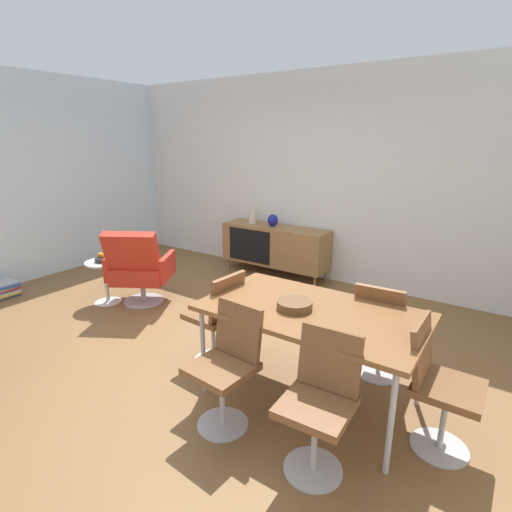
{
  "coord_description": "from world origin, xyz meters",
  "views": [
    {
      "loc": [
        2.48,
        -2.45,
        1.93
      ],
      "look_at": [
        0.27,
        0.81,
        0.76
      ],
      "focal_mm": 27.78,
      "sensor_mm": 36.0,
      "label": 1
    }
  ],
  "objects_px": {
    "lounge_chair_red": "(139,267)",
    "sideboard": "(275,245)",
    "side_table_round": "(106,277)",
    "dining_chair_near_window": "(218,314)",
    "dining_chair_far_end": "(438,382)",
    "magazine_stack": "(1,290)",
    "wooden_bowl_on_table": "(295,305)",
    "vase_cobalt": "(273,220)",
    "fruit_bowl": "(103,258)",
    "vase_sculptural_dark": "(253,216)",
    "dining_table": "(311,315)",
    "dining_chair_front_left": "(227,362)",
    "dining_chair_front_right": "(320,398)",
    "dining_chair_back_right": "(381,327)"
  },
  "relations": [
    {
      "from": "dining_chair_far_end",
      "to": "magazine_stack",
      "type": "distance_m",
      "value": 5.05
    },
    {
      "from": "dining_table",
      "to": "lounge_chair_red",
      "type": "relative_size",
      "value": 1.69
    },
    {
      "from": "sideboard",
      "to": "vase_sculptural_dark",
      "type": "xyz_separation_m",
      "value": [
        -0.39,
        0.0,
        0.38
      ]
    },
    {
      "from": "dining_chair_far_end",
      "to": "vase_sculptural_dark",
      "type": "bearing_deg",
      "value": 142.32
    },
    {
      "from": "sideboard",
      "to": "magazine_stack",
      "type": "height_order",
      "value": "sideboard"
    },
    {
      "from": "dining_chair_back_right",
      "to": "magazine_stack",
      "type": "xyz_separation_m",
      "value": [
        -4.49,
        -0.93,
        -0.38
      ]
    },
    {
      "from": "vase_cobalt",
      "to": "dining_chair_near_window",
      "type": "bearing_deg",
      "value": -69.0
    },
    {
      "from": "dining_chair_back_right",
      "to": "dining_chair_near_window",
      "type": "relative_size",
      "value": 1.0
    },
    {
      "from": "sideboard",
      "to": "side_table_round",
      "type": "relative_size",
      "value": 3.08
    },
    {
      "from": "dining_chair_front_left",
      "to": "fruit_bowl",
      "type": "xyz_separation_m",
      "value": [
        -2.55,
        0.86,
        0.09
      ]
    },
    {
      "from": "lounge_chair_red",
      "to": "fruit_bowl",
      "type": "distance_m",
      "value": 0.45
    },
    {
      "from": "vase_cobalt",
      "to": "dining_chair_back_right",
      "type": "relative_size",
      "value": 0.2
    },
    {
      "from": "lounge_chair_red",
      "to": "dining_chair_front_left",
      "type": "bearing_deg",
      "value": -25.94
    },
    {
      "from": "dining_chair_far_end",
      "to": "lounge_chair_red",
      "type": "bearing_deg",
      "value": 171.75
    },
    {
      "from": "lounge_chair_red",
      "to": "sideboard",
      "type": "bearing_deg",
      "value": 67.64
    },
    {
      "from": "dining_chair_back_right",
      "to": "side_table_round",
      "type": "distance_m",
      "value": 3.26
    },
    {
      "from": "dining_chair_front_right",
      "to": "dining_chair_near_window",
      "type": "bearing_deg",
      "value": 155.84
    },
    {
      "from": "lounge_chair_red",
      "to": "dining_chair_back_right",
      "type": "bearing_deg",
      "value": 1.32
    },
    {
      "from": "wooden_bowl_on_table",
      "to": "lounge_chair_red",
      "type": "bearing_deg",
      "value": 167.05
    },
    {
      "from": "wooden_bowl_on_table",
      "to": "sideboard",
      "type": "bearing_deg",
      "value": 124.43
    },
    {
      "from": "dining_chair_far_end",
      "to": "dining_chair_near_window",
      "type": "relative_size",
      "value": 1.0
    },
    {
      "from": "dining_chair_back_right",
      "to": "dining_chair_near_window",
      "type": "distance_m",
      "value": 1.36
    },
    {
      "from": "wooden_bowl_on_table",
      "to": "lounge_chair_red",
      "type": "height_order",
      "value": "lounge_chair_red"
    },
    {
      "from": "dining_chair_front_left",
      "to": "magazine_stack",
      "type": "relative_size",
      "value": 2.15
    },
    {
      "from": "fruit_bowl",
      "to": "sideboard",
      "type": "bearing_deg",
      "value": 60.62
    },
    {
      "from": "vase_sculptural_dark",
      "to": "dining_chair_near_window",
      "type": "xyz_separation_m",
      "value": [
        1.25,
        -2.34,
        -0.35
      ]
    },
    {
      "from": "sideboard",
      "to": "lounge_chair_red",
      "type": "distance_m",
      "value": 1.99
    },
    {
      "from": "dining_chair_back_right",
      "to": "magazine_stack",
      "type": "bearing_deg",
      "value": -168.3
    },
    {
      "from": "wooden_bowl_on_table",
      "to": "vase_cobalt",
      "type": "bearing_deg",
      "value": 125.01
    },
    {
      "from": "dining_chair_front_right",
      "to": "lounge_chair_red",
      "type": "distance_m",
      "value": 3.04
    },
    {
      "from": "dining_chair_front_right",
      "to": "side_table_round",
      "type": "height_order",
      "value": "dining_chair_front_right"
    },
    {
      "from": "magazine_stack",
      "to": "wooden_bowl_on_table",
      "type": "bearing_deg",
      "value": 4.44
    },
    {
      "from": "side_table_round",
      "to": "dining_chair_near_window",
      "type": "bearing_deg",
      "value": -8.54
    },
    {
      "from": "dining_chair_far_end",
      "to": "lounge_chair_red",
      "type": "relative_size",
      "value": 0.9
    },
    {
      "from": "side_table_round",
      "to": "lounge_chair_red",
      "type": "bearing_deg",
      "value": 26.63
    },
    {
      "from": "dining_table",
      "to": "side_table_round",
      "type": "height_order",
      "value": "dining_table"
    },
    {
      "from": "dining_chair_front_left",
      "to": "dining_chair_front_right",
      "type": "xyz_separation_m",
      "value": [
        0.69,
        0.0,
        0.0
      ]
    },
    {
      "from": "dining_table",
      "to": "dining_chair_front_right",
      "type": "relative_size",
      "value": 1.87
    },
    {
      "from": "dining_chair_far_end",
      "to": "lounge_chair_red",
      "type": "distance_m",
      "value": 3.43
    },
    {
      "from": "sideboard",
      "to": "dining_chair_back_right",
      "type": "xyz_separation_m",
      "value": [
        2.1,
        -1.78,
        0.03
      ]
    },
    {
      "from": "vase_cobalt",
      "to": "dining_chair_near_window",
      "type": "xyz_separation_m",
      "value": [
        0.9,
        -2.34,
        -0.34
      ]
    },
    {
      "from": "side_table_round",
      "to": "dining_table",
      "type": "bearing_deg",
      "value": -5.86
    },
    {
      "from": "dining_chair_front_right",
      "to": "fruit_bowl",
      "type": "bearing_deg",
      "value": 165.24
    },
    {
      "from": "lounge_chair_red",
      "to": "fruit_bowl",
      "type": "relative_size",
      "value": 4.73
    },
    {
      "from": "vase_sculptural_dark",
      "to": "dining_chair_far_end",
      "type": "relative_size",
      "value": 0.37
    },
    {
      "from": "sideboard",
      "to": "side_table_round",
      "type": "height_order",
      "value": "sideboard"
    },
    {
      "from": "dining_table",
      "to": "lounge_chair_red",
      "type": "xyz_separation_m",
      "value": [
        -2.51,
        0.49,
        -0.23
      ]
    },
    {
      "from": "sideboard",
      "to": "vase_sculptural_dark",
      "type": "distance_m",
      "value": 0.54
    },
    {
      "from": "vase_sculptural_dark",
      "to": "vase_cobalt",
      "type": "bearing_deg",
      "value": 0.0
    },
    {
      "from": "vase_cobalt",
      "to": "fruit_bowl",
      "type": "relative_size",
      "value": 0.85
    }
  ]
}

